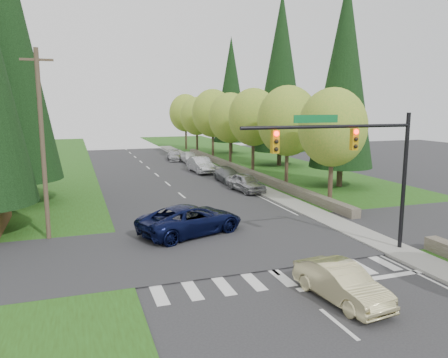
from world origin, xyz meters
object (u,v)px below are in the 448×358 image
sedan_champagne (341,283)px  parked_car_e (175,156)px  parked_car_b (228,175)px  parked_car_c (201,165)px  suv_navy (191,220)px  parked_car_d (190,157)px  parked_car_a (246,183)px

sedan_champagne → parked_car_e: (3.33, 42.51, -0.06)m
parked_car_b → parked_car_c: size_ratio=0.88×
parked_car_b → suv_navy: bearing=-116.2°
parked_car_d → parked_car_e: bearing=111.6°
parked_car_a → parked_car_d: 19.15m
parked_car_d → parked_car_c: bearing=-95.9°
parked_car_d → parked_car_a: bearing=-90.4°
sedan_champagne → parked_car_a: parked_car_a is taller
parked_car_e → parked_car_c: bearing=-80.5°
suv_navy → sedan_champagne: bearing=177.6°
parked_car_c → sedan_champagne: bearing=-98.8°
suv_navy → parked_car_b: (7.61, 15.11, -0.20)m
suv_navy → parked_car_c: 22.62m
suv_navy → parked_car_d: size_ratio=1.42×
suv_navy → parked_car_d: bearing=-34.0°
sedan_champagne → parked_car_c: parked_car_c is taller
sedan_champagne → parked_car_d: 39.75m
parked_car_b → parked_car_d: size_ratio=1.04×
sedan_champagne → parked_car_a: (4.38, 20.34, 0.06)m
sedan_champagne → parked_car_e: 42.64m
parked_car_c → parked_car_e: size_ratio=1.15×
sedan_champagne → suv_navy: (-3.09, 9.95, 0.15)m
sedan_champagne → parked_car_c: size_ratio=0.84×
parked_car_c → parked_car_a: bearing=-88.5°
parked_car_b → parked_car_c: 6.52m
suv_navy → parked_car_d: 30.50m
parked_car_a → parked_car_d: bearing=82.4°
sedan_champagne → parked_car_d: size_ratio=0.98×
parked_car_b → parked_car_c: (-0.83, 6.46, 0.18)m
sedan_champagne → suv_navy: bearing=100.2°
parked_car_c → parked_car_e: 10.99m
parked_car_b → parked_car_e: 17.48m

